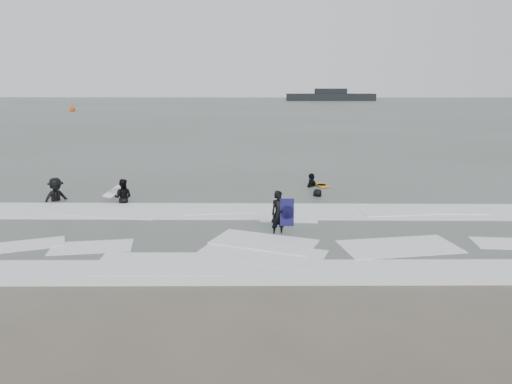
{
  "coord_description": "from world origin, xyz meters",
  "views": [
    {
      "loc": [
        0.22,
        -13.78,
        5.25
      ],
      "look_at": [
        0.0,
        5.0,
        1.1
      ],
      "focal_mm": 35.0,
      "sensor_mm": 36.0,
      "label": 1
    }
  ],
  "objects_px": {
    "surfer_centre": "(279,235)",
    "surfer_breaker": "(57,202)",
    "surfer_wading": "(123,204)",
    "buoy": "(73,109)",
    "surfer_right_far": "(318,197)",
    "surfer_right_near": "(312,187)",
    "vessel_horizon": "(331,96)"
  },
  "relations": [
    {
      "from": "surfer_right_near",
      "to": "surfer_right_far",
      "type": "relative_size",
      "value": 1.21
    },
    {
      "from": "surfer_centre",
      "to": "buoy",
      "type": "height_order",
      "value": "buoy"
    },
    {
      "from": "surfer_centre",
      "to": "vessel_horizon",
      "type": "xyz_separation_m",
      "value": [
        18.87,
        127.28,
        1.27
      ]
    },
    {
      "from": "surfer_wading",
      "to": "surfer_centre",
      "type": "bearing_deg",
      "value": 147.02
    },
    {
      "from": "surfer_wading",
      "to": "vessel_horizon",
      "type": "distance_m",
      "value": 125.44
    },
    {
      "from": "buoy",
      "to": "vessel_horizon",
      "type": "distance_m",
      "value": 75.51
    },
    {
      "from": "surfer_breaker",
      "to": "surfer_wading",
      "type": "bearing_deg",
      "value": -53.01
    },
    {
      "from": "surfer_right_near",
      "to": "buoy",
      "type": "height_order",
      "value": "buoy"
    },
    {
      "from": "surfer_right_near",
      "to": "surfer_centre",
      "type": "bearing_deg",
      "value": 19.07
    },
    {
      "from": "surfer_centre",
      "to": "surfer_breaker",
      "type": "relative_size",
      "value": 0.82
    },
    {
      "from": "surfer_right_far",
      "to": "vessel_horizon",
      "type": "height_order",
      "value": "vessel_horizon"
    },
    {
      "from": "surfer_right_near",
      "to": "vessel_horizon",
      "type": "bearing_deg",
      "value": -155.56
    },
    {
      "from": "buoy",
      "to": "vessel_horizon",
      "type": "height_order",
      "value": "vessel_horizon"
    },
    {
      "from": "buoy",
      "to": "surfer_right_far",
      "type": "bearing_deg",
      "value": -61.61
    },
    {
      "from": "surfer_wading",
      "to": "surfer_right_near",
      "type": "height_order",
      "value": "surfer_right_near"
    },
    {
      "from": "surfer_breaker",
      "to": "buoy",
      "type": "distance_m",
      "value": 74.08
    },
    {
      "from": "surfer_wading",
      "to": "surfer_right_near",
      "type": "xyz_separation_m",
      "value": [
        8.65,
        3.68,
        0.0
      ]
    },
    {
      "from": "surfer_centre",
      "to": "vessel_horizon",
      "type": "distance_m",
      "value": 128.68
    },
    {
      "from": "vessel_horizon",
      "to": "surfer_wading",
      "type": "bearing_deg",
      "value": -101.76
    },
    {
      "from": "surfer_breaker",
      "to": "surfer_right_near",
      "type": "xyz_separation_m",
      "value": [
        11.71,
        3.41,
        0.0
      ]
    },
    {
      "from": "surfer_wading",
      "to": "surfer_right_near",
      "type": "bearing_deg",
      "value": -156.1
    },
    {
      "from": "surfer_right_near",
      "to": "buoy",
      "type": "bearing_deg",
      "value": -118.31
    },
    {
      "from": "surfer_right_near",
      "to": "surfer_right_far",
      "type": "xyz_separation_m",
      "value": [
        0.05,
        -2.28,
        0.0
      ]
    },
    {
      "from": "surfer_right_near",
      "to": "vessel_horizon",
      "type": "relative_size",
      "value": 0.08
    },
    {
      "from": "surfer_wading",
      "to": "surfer_breaker",
      "type": "bearing_deg",
      "value": -4.31
    },
    {
      "from": "surfer_wading",
      "to": "buoy",
      "type": "xyz_separation_m",
      "value": [
        -28.32,
        69.91,
        0.42
      ]
    },
    {
      "from": "surfer_breaker",
      "to": "surfer_right_near",
      "type": "height_order",
      "value": "surfer_breaker"
    },
    {
      "from": "surfer_centre",
      "to": "surfer_right_far",
      "type": "relative_size",
      "value": 1.04
    },
    {
      "from": "surfer_centre",
      "to": "surfer_wading",
      "type": "height_order",
      "value": "surfer_wading"
    },
    {
      "from": "surfer_right_far",
      "to": "buoy",
      "type": "bearing_deg",
      "value": -108.66
    },
    {
      "from": "surfer_wading",
      "to": "surfer_right_far",
      "type": "relative_size",
      "value": 1.08
    },
    {
      "from": "surfer_wading",
      "to": "surfer_right_far",
      "type": "xyz_separation_m",
      "value": [
        8.7,
        1.41,
        0.0
      ]
    }
  ]
}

